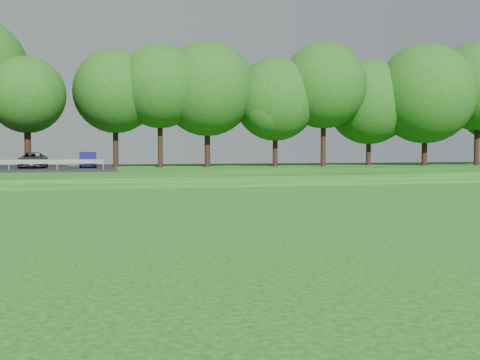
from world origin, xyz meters
name	(u,v)px	position (x,y,z in m)	size (l,w,h in m)	color
berm	(258,171)	(0.00, 34.00, 0.30)	(130.00, 30.00, 0.60)	#0C3F0E
walking_path	(323,184)	(0.00, 20.00, 0.02)	(130.00, 1.60, 0.04)	gray
treeline	(245,84)	(0.00, 38.00, 8.10)	(104.00, 7.00, 15.00)	#0F4412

